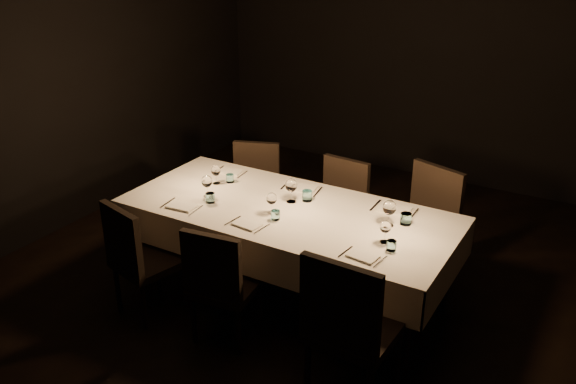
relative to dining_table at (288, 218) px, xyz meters
The scene contains 14 objects.
room 0.81m from the dining_table, ahead, with size 5.01×6.01×3.01m.
dining_table is the anchor object (origin of this frame).
chair_near_left 1.14m from the dining_table, 136.83° to the right, with size 0.53×0.53×0.92m.
place_setting_near_left 0.71m from the dining_table, 161.66° to the right, with size 0.32×0.40×0.18m.
chair_near_center 0.76m from the dining_table, 98.37° to the right, with size 0.48×0.48×0.90m.
place_setting_near_center 0.27m from the dining_table, 106.48° to the right, with size 0.30×0.39×0.16m.
chair_near_right 1.23m from the dining_table, 42.60° to the right, with size 0.51×0.51×1.04m.
place_setting_near_right 0.87m from the dining_table, 14.72° to the right, with size 0.29×0.39×0.16m.
chair_far_left 1.10m from the dining_table, 136.80° to the left, with size 0.55×0.55×0.89m.
place_setting_far_left 0.79m from the dining_table, 163.80° to the left, with size 0.29×0.39×0.16m.
chair_far_center 0.77m from the dining_table, 84.37° to the left, with size 0.46×0.46×0.90m.
place_setting_far_center 0.27m from the dining_table, 99.45° to the left, with size 0.36×0.41×0.19m.
chair_far_right 1.13m from the dining_table, 42.08° to the left, with size 0.60×0.60×0.98m.
place_setting_far_right 0.80m from the dining_table, 15.96° to the left, with size 0.36×0.42×0.20m.
Camera 1 is at (2.08, -3.56, 2.73)m, focal length 38.00 mm.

